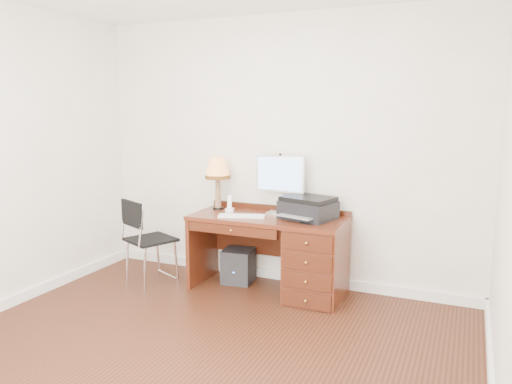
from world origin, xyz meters
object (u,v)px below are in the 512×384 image
at_px(monitor, 280,177).
at_px(printer, 308,208).
at_px(phone, 230,207).
at_px(desk, 299,254).
at_px(chair, 147,234).
at_px(equipment_box, 238,266).
at_px(leg_lamp, 218,171).

distance_m(monitor, printer, 0.44).
relative_size(printer, phone, 3.30).
distance_m(monitor, phone, 0.59).
xyz_separation_m(monitor, printer, (0.34, -0.12, -0.26)).
relative_size(desk, chair, 1.68).
xyz_separation_m(chair, equipment_box, (0.78, 0.49, -0.37)).
bearing_deg(printer, leg_lamp, -167.03).
height_order(monitor, phone, monitor).
relative_size(monitor, equipment_box, 1.65).
xyz_separation_m(desk, phone, (-0.76, 0.04, 0.39)).
bearing_deg(desk, chair, -165.09).
height_order(monitor, leg_lamp, monitor).
bearing_deg(monitor, phone, -161.33).
height_order(phone, chair, phone).
bearing_deg(phone, leg_lamp, 139.58).
bearing_deg(monitor, chair, -152.81).
relative_size(leg_lamp, phone, 3.19).
xyz_separation_m(phone, equipment_box, (0.06, 0.06, -0.63)).
distance_m(printer, phone, 0.82).
distance_m(leg_lamp, phone, 0.40).
bearing_deg(leg_lamp, desk, -7.10).
distance_m(monitor, equipment_box, 1.03).
height_order(desk, phone, phone).
relative_size(monitor, phone, 3.40).
bearing_deg(leg_lamp, phone, -24.78).
height_order(printer, phone, printer).
relative_size(printer, equipment_box, 1.61).
distance_m(desk, leg_lamp, 1.19).
bearing_deg(leg_lamp, monitor, 5.89).
bearing_deg(phone, printer, -13.92).
xyz_separation_m(printer, chair, (-1.53, -0.45, -0.31)).
relative_size(desk, equipment_box, 4.32).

